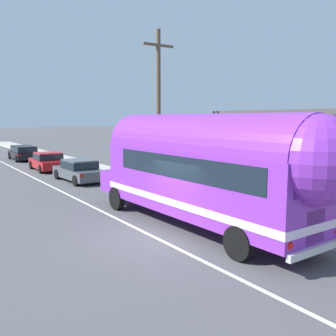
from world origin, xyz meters
name	(u,v)px	position (x,y,z in m)	size (l,w,h in m)	color
ground_plane	(158,239)	(0.00, 0.00, 0.00)	(300.00, 300.00, 0.00)	#4C4C4F
lane_markings	(78,182)	(1.79, 12.00, 0.00)	(4.01, 80.00, 0.01)	silver
sidewalk_slab	(141,181)	(5.14, 10.00, 0.07)	(2.51, 90.00, 0.15)	#ADA89E
utility_pole	(158,109)	(4.37, 6.77, 4.42)	(1.80, 0.24, 8.50)	brown
painted_bus	(208,166)	(1.97, -0.17, 2.30)	(2.82, 11.80, 4.12)	purple
car_lead	(79,170)	(2.04, 12.42, 0.74)	(2.05, 4.58, 1.37)	#474C51
car_second	(48,161)	(1.89, 18.53, 0.73)	(2.10, 4.35, 1.37)	#A5191E
car_third	(23,152)	(2.00, 26.71, 0.80)	(2.06, 4.75, 1.37)	black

